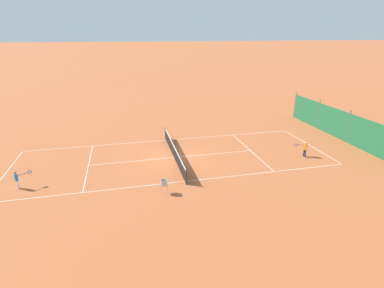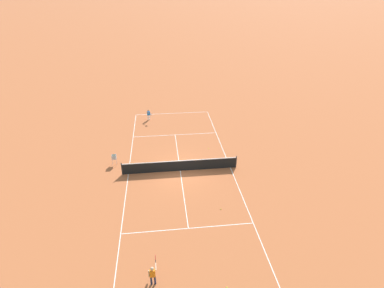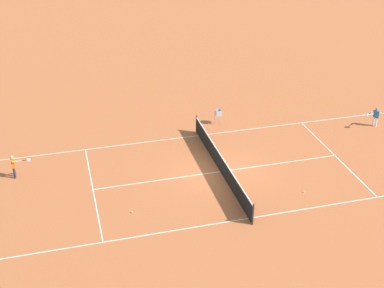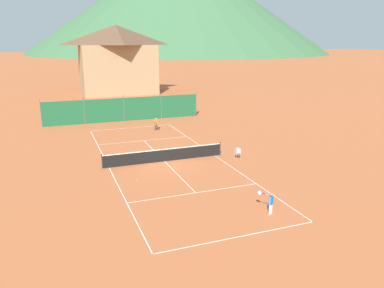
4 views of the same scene
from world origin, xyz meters
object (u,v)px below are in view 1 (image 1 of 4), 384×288
object	(u,v)px
player_near_baseline	(305,148)
tennis_ball_alley_left	(288,140)
tennis_net	(174,152)
tennis_ball_by_net_right	(224,142)
tennis_ball_near_corner	(131,148)
ball_hopper	(164,183)
player_far_baseline	(17,178)

from	to	relation	value
player_near_baseline	tennis_ball_alley_left	distance (m)	3.74
tennis_net	tennis_ball_by_net_right	distance (m)	5.45
player_near_baseline	tennis_ball_near_corner	size ratio (longest dim) A/B	18.46
tennis_ball_alley_left	tennis_net	bearing A→B (deg)	-82.08
player_near_baseline	ball_hopper	xyz separation A→B (m)	(3.16, -11.51, -0.05)
tennis_net	tennis_ball_by_net_right	bearing A→B (deg)	115.49
tennis_ball_near_corner	tennis_net	bearing A→B (deg)	48.80
tennis_ball_by_net_right	tennis_ball_alley_left	distance (m)	5.81
tennis_ball_by_net_right	player_near_baseline	bearing A→B (deg)	48.57
player_far_baseline	tennis_ball_near_corner	world-z (taller)	player_far_baseline
tennis_ball_near_corner	tennis_ball_by_net_right	xyz separation A→B (m)	(0.50, 8.14, 0.00)
tennis_ball_near_corner	ball_hopper	bearing A→B (deg)	11.80
tennis_ball_near_corner	ball_hopper	world-z (taller)	ball_hopper
tennis_net	player_far_baseline	distance (m)	10.65
player_far_baseline	ball_hopper	world-z (taller)	player_far_baseline
tennis_ball_by_net_right	tennis_ball_alley_left	bearing A→B (deg)	81.53
player_near_baseline	ball_hopper	distance (m)	11.94
tennis_net	ball_hopper	bearing A→B (deg)	-16.23
player_far_baseline	ball_hopper	bearing A→B (deg)	72.97
player_far_baseline	tennis_ball_by_net_right	xyz separation A→B (m)	(-4.94, 15.23, -0.66)
player_far_baseline	player_near_baseline	bearing A→B (deg)	91.33
tennis_ball_near_corner	player_near_baseline	bearing A→B (deg)	69.39
player_far_baseline	tennis_ball_alley_left	bearing A→B (deg)	101.01
tennis_ball_alley_left	player_far_baseline	bearing A→B (deg)	-78.99
player_near_baseline	ball_hopper	bearing A→B (deg)	-74.64
tennis_ball_alley_left	ball_hopper	xyz separation A→B (m)	(6.78, -12.19, 0.62)
tennis_ball_alley_left	tennis_ball_by_net_right	bearing A→B (deg)	-98.47
ball_hopper	player_near_baseline	bearing A→B (deg)	105.36
tennis_ball_by_net_right	tennis_ball_near_corner	bearing A→B (deg)	-93.49
tennis_net	tennis_ball_alley_left	size ratio (longest dim) A/B	139.09
player_far_baseline	ball_hopper	size ratio (longest dim) A/B	1.32
tennis_ball_alley_left	ball_hopper	size ratio (longest dim) A/B	0.07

